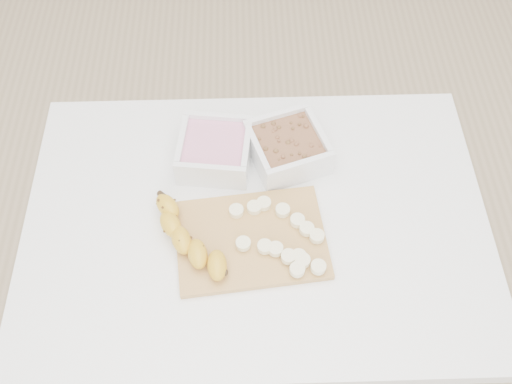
{
  "coord_description": "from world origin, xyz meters",
  "views": [
    {
      "loc": [
        -0.02,
        -0.62,
        1.81
      ],
      "look_at": [
        0.0,
        0.03,
        0.81
      ],
      "focal_mm": 40.0,
      "sensor_mm": 36.0,
      "label": 1
    }
  ],
  "objects_px": {
    "bowl_granola": "(288,147)",
    "banana": "(190,239)",
    "table": "(256,240)",
    "bowl_yogurt": "(215,150)",
    "cutting_board": "(251,239)"
  },
  "relations": [
    {
      "from": "bowl_granola",
      "to": "banana",
      "type": "height_order",
      "value": "bowl_granola"
    },
    {
      "from": "table",
      "to": "banana",
      "type": "xyz_separation_m",
      "value": [
        -0.14,
        -0.06,
        0.13
      ]
    },
    {
      "from": "table",
      "to": "bowl_yogurt",
      "type": "xyz_separation_m",
      "value": [
        -0.09,
        0.16,
        0.13
      ]
    },
    {
      "from": "bowl_yogurt",
      "to": "table",
      "type": "bearing_deg",
      "value": -61.09
    },
    {
      "from": "bowl_yogurt",
      "to": "bowl_granola",
      "type": "relative_size",
      "value": 0.87
    },
    {
      "from": "table",
      "to": "cutting_board",
      "type": "relative_size",
      "value": 3.23
    },
    {
      "from": "bowl_yogurt",
      "to": "banana",
      "type": "relative_size",
      "value": 0.76
    },
    {
      "from": "table",
      "to": "banana",
      "type": "bearing_deg",
      "value": -155.17
    },
    {
      "from": "bowl_yogurt",
      "to": "bowl_granola",
      "type": "distance_m",
      "value": 0.16
    },
    {
      "from": "bowl_granola",
      "to": "cutting_board",
      "type": "xyz_separation_m",
      "value": [
        -0.09,
        -0.22,
        -0.03
      ]
    },
    {
      "from": "table",
      "to": "cutting_board",
      "type": "bearing_deg",
      "value": -103.59
    },
    {
      "from": "cutting_board",
      "to": "bowl_granola",
      "type": "bearing_deg",
      "value": 67.82
    },
    {
      "from": "table",
      "to": "bowl_granola",
      "type": "xyz_separation_m",
      "value": [
        0.08,
        0.16,
        0.13
      ]
    },
    {
      "from": "bowl_granola",
      "to": "banana",
      "type": "relative_size",
      "value": 0.87
    },
    {
      "from": "table",
      "to": "cutting_board",
      "type": "height_order",
      "value": "cutting_board"
    }
  ]
}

